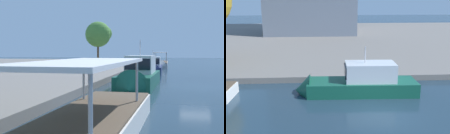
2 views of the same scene
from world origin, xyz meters
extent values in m
plane|color=#1E3342|center=(0.00, 0.00, 0.00)|extent=(220.00, 220.00, 0.00)
cube|color=brown|center=(-16.86, 4.50, 0.91)|extent=(11.38, 2.97, 0.08)
cylinder|color=#B2B2B7|center=(-20.06, 3.43, 1.77)|extent=(0.10, 0.10, 1.63)
cylinder|color=#B2B2B7|center=(-13.71, 3.28, 1.77)|extent=(0.10, 0.10, 1.63)
cylinder|color=#B2B2B7|center=(-13.66, 5.57, 1.77)|extent=(0.10, 0.10, 1.63)
cube|color=silver|center=(-16.86, 4.50, 2.65)|extent=(7.22, 2.79, 0.12)
cube|color=#14513D|center=(-0.74, 4.65, 0.37)|extent=(8.98, 3.04, 1.50)
cone|color=#14513D|center=(-5.59, 4.79, 0.37)|extent=(1.28, 2.67, 2.63)
cube|color=silver|center=(-0.08, 4.63, 1.87)|extent=(4.07, 2.34, 1.50)
cube|color=black|center=(-1.63, 4.67, 1.94)|extent=(1.13, 2.11, 0.90)
cylinder|color=silver|center=(-0.52, 4.64, 3.28)|extent=(0.08, 0.08, 1.33)
cube|color=navy|center=(15.71, 4.70, 0.28)|extent=(8.80, 2.70, 1.30)
cone|color=navy|center=(10.94, 4.61, 0.28)|extent=(1.25, 2.43, 2.41)
cube|color=silver|center=(16.37, 4.71, 1.56)|extent=(3.98, 2.10, 1.26)
cube|color=black|center=(14.84, 4.69, 1.62)|extent=(1.09, 1.92, 0.76)
cylinder|color=silver|center=(15.93, 4.71, 2.68)|extent=(0.08, 0.08, 0.97)
cube|color=#9EA3A8|center=(32.71, 4.35, 0.24)|extent=(13.19, 2.93, 1.22)
cone|color=#9EA3A8|center=(25.64, 4.24, 0.24)|extent=(1.44, 2.47, 2.45)
cube|color=brown|center=(32.71, 4.35, 0.89)|extent=(12.92, 2.79, 0.08)
cylinder|color=#B2B2B7|center=(29.12, 3.20, 1.79)|extent=(0.10, 0.10, 1.72)
cylinder|color=#B2B2B7|center=(29.08, 5.38, 1.79)|extent=(0.10, 0.10, 1.72)
cylinder|color=#B2B2B7|center=(36.35, 3.32, 1.79)|extent=(0.10, 0.10, 1.72)
cylinder|color=#B2B2B7|center=(36.31, 5.49, 1.79)|extent=(0.10, 0.10, 1.72)
cube|color=silver|center=(32.71, 4.35, 2.71)|extent=(8.19, 2.63, 0.12)
cylinder|color=#2D2D33|center=(29.01, 8.64, 0.87)|extent=(0.29, 0.29, 0.64)
sphere|color=#2D2D33|center=(29.01, 8.64, 1.27)|extent=(0.32, 0.32, 0.32)
cylinder|color=#4C3823|center=(40.36, 18.98, 2.60)|extent=(0.46, 0.46, 4.10)
sphere|color=#4C8438|center=(40.36, 18.98, 6.85)|extent=(5.86, 5.86, 5.86)
sphere|color=#4C8438|center=(41.06, 18.14, 7.64)|extent=(3.23, 3.23, 3.23)
sphere|color=#4C8438|center=(41.32, 17.65, 7.08)|extent=(3.46, 3.46, 3.46)
camera|label=1|loc=(-25.67, 1.81, 3.01)|focal=47.33mm
camera|label=2|loc=(-4.13, -16.53, 7.72)|focal=43.64mm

